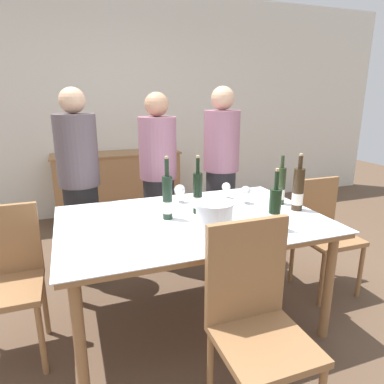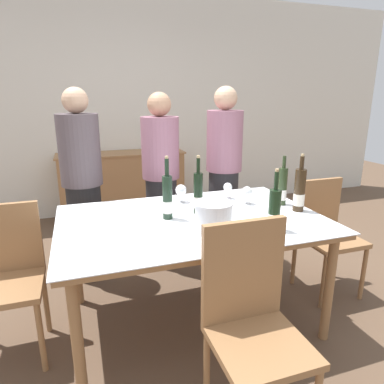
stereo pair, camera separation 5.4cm
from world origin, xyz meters
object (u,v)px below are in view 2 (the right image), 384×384
sideboard_cabinet (123,185)px  wine_glass_0 (247,192)px  wine_bottle_2 (198,194)px  wine_glass_1 (181,190)px  person_guest_right (224,176)px  wine_bottle_1 (167,198)px  chair_left_end (5,271)px  person_guest_left (161,183)px  wine_bottle_0 (274,211)px  wine_glass_2 (228,188)px  wine_bottle_3 (299,191)px  dining_table (192,228)px  wine_bottle_4 (282,187)px  person_host (83,188)px  ice_bucket (213,217)px  chair_near_front (251,314)px  chair_right_end (324,228)px

sideboard_cabinet → wine_glass_0: 2.31m
wine_bottle_2 → wine_glass_1: 0.28m
person_guest_right → wine_bottle_1: bearing=-132.6°
wine_bottle_1 → chair_left_end: wine_bottle_1 is taller
person_guest_left → wine_bottle_0: bearing=-72.8°
wine_glass_2 → chair_left_end: bearing=-170.6°
wine_bottle_2 → person_guest_right: (0.53, 0.79, -0.08)m
wine_bottle_1 → wine_bottle_3: bearing=-8.7°
dining_table → chair_left_end: 1.16m
wine_bottle_4 → person_host: bearing=150.1°
ice_bucket → chair_near_front: chair_near_front is taller
wine_glass_1 → person_guest_left: size_ratio=0.09×
dining_table → person_guest_left: 0.91m
ice_bucket → wine_bottle_2: (0.03, 0.35, 0.04)m
sideboard_cabinet → wine_bottle_4: 2.48m
dining_table → wine_bottle_2: size_ratio=4.28×
person_guest_left → wine_glass_1: bearing=-87.6°
wine_bottle_1 → person_guest_left: size_ratio=0.26×
sideboard_cabinet → wine_glass_2: size_ratio=12.60×
wine_bottle_0 → person_guest_left: bearing=107.2°
wine_glass_2 → wine_bottle_4: bearing=-40.8°
sideboard_cabinet → wine_glass_0: wine_glass_0 is taller
wine_bottle_0 → person_guest_right: 1.24m
chair_right_end → chair_near_front: chair_near_front is taller
wine_bottle_4 → person_host: 1.60m
wine_glass_2 → person_host: 1.19m
wine_bottle_2 → sideboard_cabinet: bearing=96.0°
wine_bottle_1 → person_guest_right: (0.76, 0.83, -0.09)m
dining_table → wine_glass_1: (0.03, 0.36, 0.16)m
wine_glass_2 → wine_glass_1: bearing=176.9°
person_host → wine_bottle_4: bearing=-29.9°
chair_right_end → sideboard_cabinet: bearing=120.2°
chair_near_front → wine_bottle_1: bearing=102.3°
wine_glass_1 → wine_glass_0: bearing=-23.5°
wine_glass_2 → person_guest_left: size_ratio=0.08×
sideboard_cabinet → wine_glass_1: wine_glass_1 is taller
wine_bottle_4 → person_guest_left: size_ratio=0.23×
wine_glass_0 → sideboard_cabinet: bearing=106.6°
wine_bottle_3 → person_guest_right: 0.98m
wine_glass_1 → wine_bottle_3: bearing=-32.0°
wine_bottle_4 → chair_near_front: bearing=-128.9°
wine_bottle_2 → chair_left_end: wine_bottle_2 is taller
person_host → person_guest_right: (1.27, 0.01, 0.01)m
wine_glass_0 → wine_glass_2: wine_glass_0 is taller
wine_bottle_4 → chair_right_end: bearing=1.5°
wine_bottle_0 → person_guest_left: size_ratio=0.24×
chair_right_end → chair_left_end: size_ratio=0.97×
ice_bucket → wine_glass_2: size_ratio=1.83×
wine_bottle_0 → wine_bottle_4: 0.53m
wine_bottle_3 → person_guest_right: person_guest_right is taller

